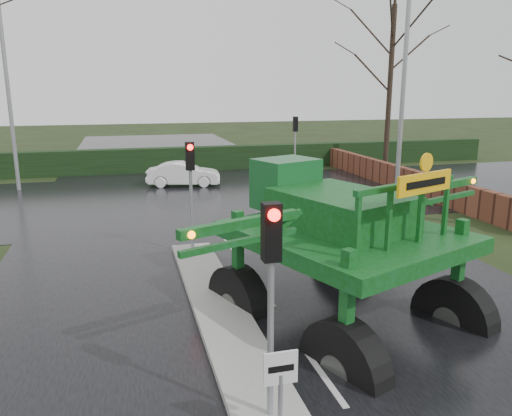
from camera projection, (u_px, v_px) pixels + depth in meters
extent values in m
plane|color=black|center=(323.00, 376.00, 9.04)|extent=(140.00, 140.00, 0.00)
cube|color=black|center=(218.00, 230.00, 18.43)|extent=(14.00, 80.00, 0.02)
cube|color=black|center=(195.00, 197.00, 24.06)|extent=(80.00, 12.00, 0.02)
cube|color=gray|center=(220.00, 311.00, 11.51)|extent=(1.20, 10.00, 0.16)
cube|color=black|center=(176.00, 159.00, 31.40)|extent=(44.00, 0.90, 1.50)
cube|color=#592D1E|center=(390.00, 175.00, 26.58)|extent=(0.40, 20.00, 1.20)
cylinder|color=gray|center=(280.00, 406.00, 7.15)|extent=(0.07, 0.07, 1.00)
cube|color=silver|center=(281.00, 368.00, 7.01)|extent=(0.50, 0.04, 0.50)
cube|color=black|center=(281.00, 369.00, 6.99)|extent=(0.38, 0.01, 0.10)
cylinder|color=gray|center=(271.00, 320.00, 7.36)|extent=(0.10, 0.10, 3.50)
cube|color=black|center=(271.00, 232.00, 7.05)|extent=(0.26, 0.22, 0.85)
sphere|color=#FF0C07|center=(274.00, 215.00, 6.86)|extent=(0.18, 0.18, 0.18)
cylinder|color=gray|center=(191.00, 200.00, 15.34)|extent=(0.10, 0.10, 3.50)
cube|color=black|center=(190.00, 156.00, 15.03)|extent=(0.26, 0.22, 0.85)
sphere|color=#FF0C07|center=(190.00, 147.00, 14.84)|extent=(0.18, 0.18, 0.18)
cylinder|color=gray|center=(295.00, 147.00, 29.06)|extent=(0.10, 0.10, 3.50)
cube|color=black|center=(295.00, 124.00, 28.74)|extent=(0.26, 0.22, 0.85)
sphere|color=#FF0C07|center=(295.00, 119.00, 28.80)|extent=(0.18, 0.18, 0.18)
cylinder|color=gray|center=(403.00, 91.00, 21.30)|extent=(0.20, 0.20, 10.00)
cylinder|color=gray|center=(8.00, 90.00, 24.50)|extent=(0.20, 0.20, 10.00)
cylinder|color=black|center=(390.00, 90.00, 30.89)|extent=(0.32, 0.32, 10.00)
cylinder|color=black|center=(213.00, 312.00, 9.42)|extent=(1.20, 2.01, 1.95)
cylinder|color=#595B56|center=(213.00, 312.00, 9.42)|extent=(0.78, 0.84, 0.68)
cube|color=#0D430C|center=(212.00, 251.00, 9.13)|extent=(0.28, 0.28, 2.24)
cylinder|color=black|center=(344.00, 273.00, 11.43)|extent=(1.20, 2.01, 1.95)
cylinder|color=#595B56|center=(344.00, 273.00, 11.43)|extent=(0.78, 0.84, 0.68)
cube|color=#0D430C|center=(346.00, 221.00, 11.14)|extent=(0.28, 0.28, 2.24)
cylinder|color=black|center=(350.00, 404.00, 6.67)|extent=(1.20, 2.01, 1.95)
cylinder|color=#595B56|center=(350.00, 404.00, 6.67)|extent=(0.78, 0.84, 0.68)
cube|color=#0D430C|center=(354.00, 320.00, 6.38)|extent=(0.28, 0.28, 2.24)
cylinder|color=black|center=(490.00, 331.00, 8.68)|extent=(1.20, 2.01, 1.95)
cylinder|color=#595B56|center=(490.00, 331.00, 8.68)|extent=(0.78, 0.84, 0.68)
cube|color=#0D430C|center=(498.00, 265.00, 8.39)|extent=(0.28, 0.28, 2.24)
cube|color=#0D430C|center=(351.00, 223.00, 8.62)|extent=(5.49, 5.83, 0.34)
cube|color=#0D430C|center=(344.00, 191.00, 8.64)|extent=(3.05, 3.49, 0.88)
cube|color=#135424|center=(275.00, 159.00, 10.09)|extent=(1.78, 1.61, 1.26)
cube|color=#0D430C|center=(436.00, 150.00, 7.07)|extent=(2.77, 1.16, 0.12)
cube|color=#0D430C|center=(205.00, 200.00, 6.32)|extent=(2.42, 1.07, 0.18)
sphere|color=orange|center=(128.00, 214.00, 5.63)|extent=(0.14, 0.14, 0.14)
cube|color=#0D430C|center=(477.00, 160.00, 9.89)|extent=(2.42, 1.07, 0.18)
sphere|color=orange|center=(509.00, 156.00, 10.43)|extent=(0.14, 0.14, 0.14)
cube|color=#FFB50D|center=(462.00, 145.00, 6.74)|extent=(1.47, 0.61, 0.39)
cube|color=black|center=(462.00, 145.00, 6.74)|extent=(1.09, 0.43, 0.14)
cylinder|color=#FFB50D|center=(465.00, 116.00, 6.65)|extent=(0.34, 0.16, 0.35)
imported|color=white|center=(184.00, 186.00, 26.74)|extent=(4.04, 2.09, 1.27)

